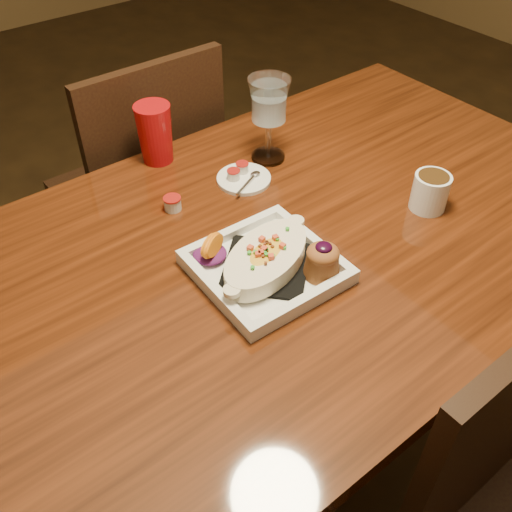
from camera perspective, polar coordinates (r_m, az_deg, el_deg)
floor at (r=1.73m, az=2.16°, el=-17.15°), size 7.00×7.00×0.00m
table at (r=1.22m, az=2.94°, el=-1.39°), size 1.50×0.90×0.75m
chair_far at (r=1.72m, az=-10.98°, el=6.61°), size 0.42×0.42×0.93m
plate at (r=1.05m, az=1.51°, el=-0.57°), size 0.25×0.25×0.08m
coffee_mug at (r=1.25m, az=17.09°, el=6.34°), size 0.11×0.08×0.08m
goblet at (r=1.31m, az=1.30°, el=14.86°), size 0.10×0.10×0.20m
saucer at (r=1.30m, az=-1.34°, el=7.85°), size 0.12×0.12×0.08m
creamer_loose at (r=1.22m, az=-8.34°, el=5.24°), size 0.04×0.04×0.03m
red_tumbler at (r=1.36m, az=-10.06°, el=11.96°), size 0.08×0.08×0.14m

